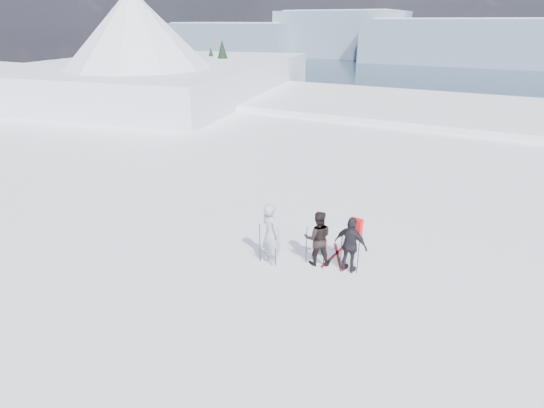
% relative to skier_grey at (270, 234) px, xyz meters
% --- Properties ---
extents(lake_basin, '(820.00, 820.00, 71.62)m').
position_rel_skier_grey_xyz_m(lake_basin, '(1.11, 27.78, -7.49)').
color(lake_basin, white).
rests_on(lake_basin, ground).
extents(far_mountain_range, '(770.00, 110.00, 53.00)m').
position_rel_skier_grey_xyz_m(far_mountain_range, '(30.71, 452.56, -8.19)').
color(far_mountain_range, slate).
rests_on(far_mountain_range, ground).
extents(near_ridge, '(31.37, 35.68, 25.62)m').
position_rel_skier_grey_xyz_m(near_ridge, '(-25.45, 27.12, -4.47)').
color(near_ridge, white).
rests_on(near_ridge, ground).
extents(skier_grey, '(0.86, 0.75, 1.99)m').
position_rel_skier_grey_xyz_m(skier_grey, '(0.00, 0.00, 0.00)').
color(skier_grey, '#9EA5AD').
rests_on(skier_grey, ground).
extents(skier_dark, '(1.06, 0.97, 1.76)m').
position_rel_skier_grey_xyz_m(skier_dark, '(1.30, 0.61, -0.11)').
color(skier_dark, black).
rests_on(skier_dark, ground).
extents(skier_pack, '(1.07, 0.56, 1.75)m').
position_rel_skier_grey_xyz_m(skier_pack, '(2.32, 0.66, -0.12)').
color(skier_pack, black).
rests_on(skier_pack, ground).
extents(backpack, '(0.40, 0.26, 0.56)m').
position_rel_skier_grey_xyz_m(backpack, '(2.35, 0.91, 1.04)').
color(backpack, red).
rests_on(backpack, skier_pack).
extents(ski_poles, '(2.91, 0.78, 1.32)m').
position_rel_skier_grey_xyz_m(ski_poles, '(1.15, 0.34, -0.38)').
color(ski_poles, black).
rests_on(ski_poles, ground).
extents(skis_loose, '(0.84, 1.70, 0.03)m').
position_rel_skier_grey_xyz_m(skis_loose, '(1.70, 1.27, -0.98)').
color(skis_loose, black).
rests_on(skis_loose, ground).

